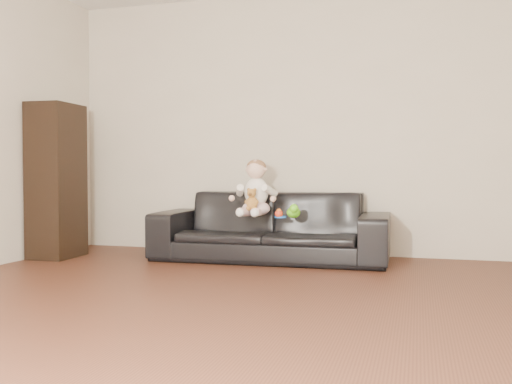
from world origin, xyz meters
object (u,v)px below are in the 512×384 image
(teddy_bear, at_px, (252,199))
(toy_green, at_px, (293,212))
(toy_blue_disc, at_px, (280,217))
(cabinet, at_px, (57,181))
(baby, at_px, (256,191))
(toy_rattle, at_px, (279,214))
(sofa, at_px, (271,226))

(teddy_bear, relative_size, toy_green, 1.33)
(toy_blue_disc, bearing_deg, cabinet, -175.43)
(baby, relative_size, toy_green, 3.61)
(toy_rattle, bearing_deg, baby, 151.14)
(baby, xyz_separation_m, toy_rattle, (0.25, -0.14, -0.19))
(baby, xyz_separation_m, teddy_bear, (0.01, -0.16, -0.07))
(sofa, distance_m, toy_rattle, 0.32)
(cabinet, relative_size, toy_rattle, 20.67)
(baby, height_order, toy_rattle, baby)
(sofa, height_order, toy_green, sofa)
(cabinet, xyz_separation_m, toy_blue_disc, (2.15, 0.17, -0.31))
(sofa, relative_size, toy_rattle, 30.37)
(baby, relative_size, teddy_bear, 2.71)
(sofa, bearing_deg, toy_blue_disc, -58.59)
(baby, bearing_deg, teddy_bear, -85.17)
(cabinet, height_order, toy_blue_disc, cabinet)
(sofa, height_order, teddy_bear, teddy_bear)
(baby, relative_size, toy_rattle, 7.31)
(sofa, xyz_separation_m, toy_blue_disc, (0.15, -0.23, 0.11))
(baby, distance_m, toy_rattle, 0.35)
(toy_green, height_order, toy_rattle, toy_green)
(cabinet, relative_size, baby, 2.83)
(baby, bearing_deg, toy_blue_disc, -21.97)
(teddy_bear, distance_m, toy_green, 0.39)
(baby, bearing_deg, cabinet, -170.32)
(sofa, xyz_separation_m, cabinet, (-2.01, -0.40, 0.42))
(teddy_bear, bearing_deg, toy_blue_disc, 8.14)
(baby, relative_size, toy_blue_disc, 4.87)
(toy_green, bearing_deg, teddy_bear, -173.87)
(sofa, xyz_separation_m, baby, (-0.11, -0.12, 0.33))
(teddy_bear, height_order, toy_blue_disc, teddy_bear)
(teddy_bear, relative_size, toy_rattle, 2.70)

